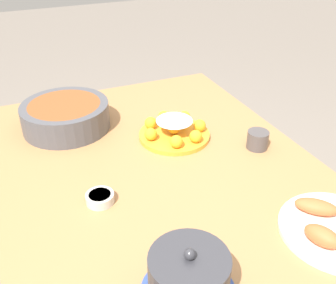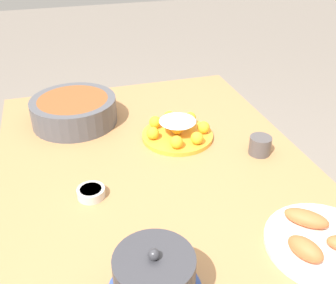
# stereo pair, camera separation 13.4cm
# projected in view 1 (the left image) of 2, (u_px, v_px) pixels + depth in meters

# --- Properties ---
(dining_table) EXTENTS (1.38, 1.02, 0.76)m
(dining_table) POSITION_uv_depth(u_px,v_px,m) (161.00, 191.00, 1.33)
(dining_table) COLOR #A87547
(dining_table) RESTS_ON ground_plane
(cake_plate) EXTENTS (0.26, 0.26, 0.08)m
(cake_plate) POSITION_uv_depth(u_px,v_px,m) (174.00, 131.00, 1.44)
(cake_plate) COLOR gold
(cake_plate) RESTS_ON dining_table
(serving_bowl) EXTENTS (0.33, 0.33, 0.10)m
(serving_bowl) POSITION_uv_depth(u_px,v_px,m) (66.00, 115.00, 1.48)
(serving_bowl) COLOR #4C4C51
(serving_bowl) RESTS_ON dining_table
(sauce_bowl) EXTENTS (0.08, 0.08, 0.03)m
(sauce_bowl) POSITION_uv_depth(u_px,v_px,m) (100.00, 198.00, 1.13)
(sauce_bowl) COLOR beige
(sauce_bowl) RESTS_ON dining_table
(seafood_platter) EXTENTS (0.30, 0.30, 0.06)m
(seafood_platter) POSITION_uv_depth(u_px,v_px,m) (335.00, 228.00, 1.02)
(seafood_platter) COLOR silver
(seafood_platter) RESTS_ON dining_table
(cup_near) EXTENTS (0.07, 0.07, 0.06)m
(cup_near) POSITION_uv_depth(u_px,v_px,m) (258.00, 140.00, 1.37)
(cup_near) COLOR #4C4747
(cup_near) RESTS_ON dining_table
(warming_pot) EXTENTS (0.21, 0.21, 0.16)m
(warming_pot) POSITION_uv_depth(u_px,v_px,m) (189.00, 283.00, 0.82)
(warming_pot) COLOR #334C99
(warming_pot) RESTS_ON dining_table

